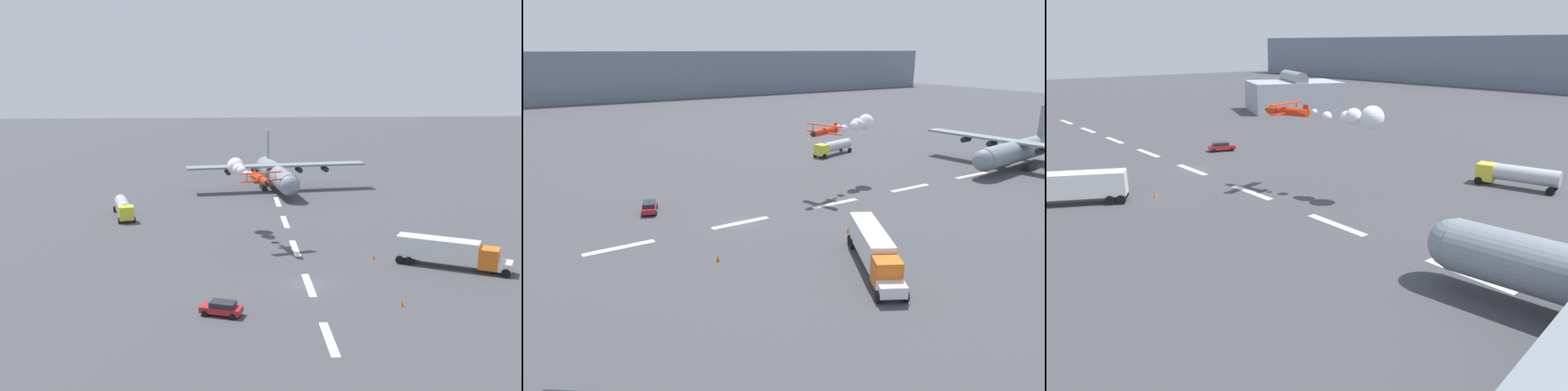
{
  "view_description": "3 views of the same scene",
  "coord_description": "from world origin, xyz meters",
  "views": [
    {
      "loc": [
        -74.31,
        9.98,
        26.73
      ],
      "look_at": [
        16.81,
        4.79,
        7.43
      ],
      "focal_mm": 45.5,
      "sensor_mm": 36.0,
      "label": 1
    },
    {
      "loc": [
        -25.58,
        -51.98,
        21.51
      ],
      "look_at": [
        5.68,
        -1.5,
        3.17
      ],
      "focal_mm": 32.68,
      "sensor_mm": 36.0,
      "label": 2
    },
    {
      "loc": [
        65.46,
        -33.6,
        17.77
      ],
      "look_at": [
        26.08,
        0.0,
        2.06
      ],
      "focal_mm": 34.65,
      "sensor_mm": 36.0,
      "label": 3
    }
  ],
  "objects": [
    {
      "name": "runway_stripe_5",
      "position": [
        15.35,
        0.0,
        0.01
      ],
      "size": [
        8.0,
        0.9,
        0.01
      ],
      "primitive_type": "cube",
      "color": "white",
      "rests_on": "ground"
    },
    {
      "name": "runway_stripe_6",
      "position": [
        30.69,
        0.0,
        0.01
      ],
      "size": [
        8.0,
        0.9,
        0.01
      ],
      "primitive_type": "cube",
      "color": "white",
      "rests_on": "ground"
    },
    {
      "name": "traffic_cone_far",
      "position": [
        9.69,
        -9.96,
        0.38
      ],
      "size": [
        0.44,
        0.44,
        0.75
      ],
      "primitive_type": "cone",
      "color": "orange",
      "rests_on": "ground"
    },
    {
      "name": "runway_stripe_7",
      "position": [
        46.04,
        0.0,
        0.01
      ],
      "size": [
        8.0,
        0.9,
        0.01
      ],
      "primitive_type": "cube",
      "color": "white",
      "rests_on": "ground"
    },
    {
      "name": "runway_stripe_4",
      "position": [
        0.0,
        0.0,
        0.01
      ],
      "size": [
        8.0,
        0.9,
        0.01
      ],
      "primitive_type": "cube",
      "color": "white",
      "rests_on": "ground"
    },
    {
      "name": "ground_plane",
      "position": [
        0.0,
        0.0,
        0.0
      ],
      "size": [
        440.0,
        440.0,
        0.0
      ],
      "primitive_type": "plane",
      "color": "#424247",
      "rests_on": "ground"
    },
    {
      "name": "stunt_biplane_red",
      "position": [
        24.49,
        7.2,
        9.8
      ],
      "size": [
        15.81,
        7.73,
        2.67
      ],
      "color": "red"
    },
    {
      "name": "runway_stripe_3",
      "position": [
        -15.35,
        0.0,
        0.01
      ],
      "size": [
        8.0,
        0.9,
        0.01
      ],
      "primitive_type": "cube",
      "color": "white",
      "rests_on": "ground"
    },
    {
      "name": "cargo_transport_plane",
      "position": [
        56.16,
        -0.85,
        3.42
      ],
      "size": [
        25.23,
        36.6,
        11.24
      ],
      "color": "gray",
      "rests_on": "ground"
    },
    {
      "name": "fuel_tanker_truck",
      "position": [
        35.56,
        26.95,
        1.75
      ],
      "size": [
        10.31,
        5.01,
        2.9
      ],
      "color": "yellow",
      "rests_on": "ground"
    },
    {
      "name": "semi_truck_orange",
      "position": [
        5.72,
        -18.85,
        2.12
      ],
      "size": [
        9.28,
        13.92,
        3.7
      ],
      "color": "silver",
      "rests_on": "ground"
    },
    {
      "name": "traffic_cone_near",
      "position": [
        -7.34,
        -9.24,
        0.38
      ],
      "size": [
        0.44,
        0.44,
        0.75
      ],
      "primitive_type": "cone",
      "color": "orange",
      "rests_on": "ground"
    },
    {
      "name": "airport_staff_sedan",
      "position": [
        -8.78,
        10.37,
        0.81
      ],
      "size": [
        3.16,
        4.73,
        1.52
      ],
      "color": "#B21E23",
      "rests_on": "ground"
    }
  ]
}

